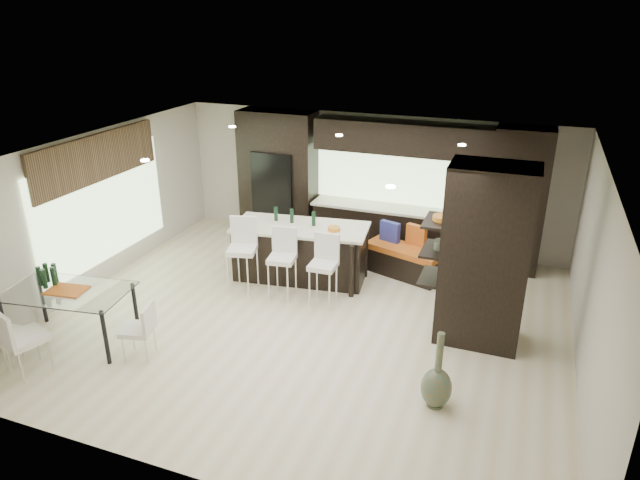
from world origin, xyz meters
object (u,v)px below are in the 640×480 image
at_px(stool_right, 323,278).
at_px(dining_table, 72,316).
at_px(kitchen_island, 301,252).
at_px(chair_end, 138,333).
at_px(bench, 404,261).
at_px(stool_mid, 282,271).
at_px(floor_vase, 438,370).
at_px(chair_near, 26,343).
at_px(stool_left, 243,263).

bearing_deg(stool_right, dining_table, -143.59).
distance_m(stool_right, dining_table, 3.90).
relative_size(kitchen_island, chair_end, 3.12).
xyz_separation_m(bench, chair_end, (-2.92, -3.97, 0.11)).
xyz_separation_m(stool_mid, floor_vase, (2.98, -1.97, 0.04)).
relative_size(dining_table, chair_end, 2.28).
xyz_separation_m(stool_right, chair_end, (-1.91, -2.39, -0.10)).
xyz_separation_m(kitchen_island, bench, (1.75, 0.75, -0.23)).
bearing_deg(stool_mid, chair_near, -134.57).
distance_m(stool_right, floor_vase, 2.98).
relative_size(stool_right, bench, 0.68).
bearing_deg(chair_end, stool_left, -25.08).
bearing_deg(chair_end, dining_table, 75.01).
relative_size(stool_mid, dining_table, 0.56).
xyz_separation_m(stool_mid, bench, (1.75, 1.58, -0.22)).
height_order(stool_mid, stool_right, stool_mid).
bearing_deg(stool_left, dining_table, -138.51).
height_order(stool_right, dining_table, stool_right).
bearing_deg(dining_table, stool_left, 47.43).
xyz_separation_m(floor_vase, dining_table, (-5.32, -0.41, -0.10)).
bearing_deg(chair_end, stool_right, -53.60).
xyz_separation_m(chair_near, chair_end, (1.17, 0.83, -0.08)).
distance_m(stool_left, stool_right, 1.49).
bearing_deg(chair_near, dining_table, 109.38).
xyz_separation_m(stool_right, dining_table, (-3.08, -2.39, -0.06)).
bearing_deg(kitchen_island, chair_near, -127.74).
height_order(bench, chair_end, chair_end).
distance_m(stool_mid, stool_right, 0.74).
relative_size(stool_left, stool_mid, 1.08).
relative_size(stool_left, bench, 0.74).
distance_m(stool_mid, floor_vase, 3.57).
height_order(dining_table, chair_end, dining_table).
bearing_deg(bench, stool_mid, -119.84).
relative_size(bench, dining_table, 0.82).
height_order(floor_vase, chair_end, floor_vase).
bearing_deg(chair_near, bench, 68.95).
distance_m(stool_left, floor_vase, 4.21).
distance_m(stool_left, bench, 2.97).
bearing_deg(dining_table, chair_near, -98.62).
bearing_deg(bench, stool_left, -129.26).
bearing_deg(floor_vase, chair_near, -166.84).
xyz_separation_m(stool_left, stool_mid, (0.74, 0.02, -0.04)).
xyz_separation_m(stool_right, floor_vase, (2.24, -1.97, 0.04)).
bearing_deg(stool_left, chair_near, -131.05).
relative_size(stool_left, floor_vase, 1.00).
height_order(stool_right, chair_end, stool_right).
distance_m(chair_near, chair_end, 1.44).
height_order(stool_right, floor_vase, floor_vase).
bearing_deg(kitchen_island, stool_left, -138.77).
distance_m(floor_vase, chair_near, 5.46).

